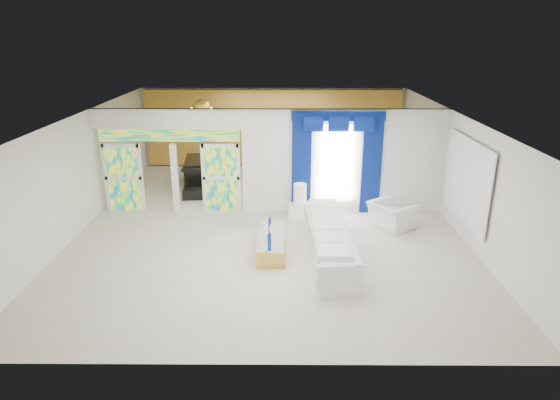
{
  "coord_description": "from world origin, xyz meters",
  "views": [
    {
      "loc": [
        0.37,
        -12.37,
        5.07
      ],
      "look_at": [
        0.3,
        -1.2,
        1.1
      ],
      "focal_mm": 30.82,
      "sensor_mm": 36.0,
      "label": 1
    }
  ],
  "objects_px": {
    "coffee_table": "(271,243)",
    "white_sofa": "(328,243)",
    "grand_piano": "(205,171)",
    "armchair": "(391,215)",
    "console_table": "(310,211)"
  },
  "relations": [
    {
      "from": "coffee_table",
      "to": "armchair",
      "type": "distance_m",
      "value": 3.56
    },
    {
      "from": "coffee_table",
      "to": "grand_piano",
      "type": "relative_size",
      "value": 1.09
    },
    {
      "from": "coffee_table",
      "to": "white_sofa",
      "type": "bearing_deg",
      "value": -12.53
    },
    {
      "from": "grand_piano",
      "to": "white_sofa",
      "type": "bearing_deg",
      "value": -62.79
    },
    {
      "from": "white_sofa",
      "to": "console_table",
      "type": "bearing_deg",
      "value": 94.07
    },
    {
      "from": "white_sofa",
      "to": "grand_piano",
      "type": "distance_m",
      "value": 6.85
    },
    {
      "from": "console_table",
      "to": "grand_piano",
      "type": "height_order",
      "value": "grand_piano"
    },
    {
      "from": "white_sofa",
      "to": "coffee_table",
      "type": "height_order",
      "value": "white_sofa"
    },
    {
      "from": "console_table",
      "to": "armchair",
      "type": "bearing_deg",
      "value": -17.74
    },
    {
      "from": "grand_piano",
      "to": "console_table",
      "type": "bearing_deg",
      "value": -48.92
    },
    {
      "from": "white_sofa",
      "to": "coffee_table",
      "type": "xyz_separation_m",
      "value": [
        -1.35,
        0.3,
        -0.15
      ]
    },
    {
      "from": "coffee_table",
      "to": "armchair",
      "type": "relative_size",
      "value": 1.77
    },
    {
      "from": "white_sofa",
      "to": "coffee_table",
      "type": "bearing_deg",
      "value": 165.05
    },
    {
      "from": "coffee_table",
      "to": "grand_piano",
      "type": "height_order",
      "value": "grand_piano"
    },
    {
      "from": "coffee_table",
      "to": "grand_piano",
      "type": "xyz_separation_m",
      "value": [
        -2.41,
        5.43,
        0.23
      ]
    }
  ]
}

